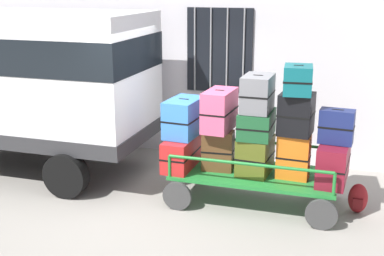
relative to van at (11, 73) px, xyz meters
name	(u,v)px	position (x,y,z in m)	size (l,w,h in m)	color
ground_plane	(180,201)	(3.24, -0.58, -1.68)	(40.00, 40.00, 0.00)	gray
building_wall	(220,22)	(3.24, 1.75, 0.82)	(12.00, 0.38, 5.00)	silver
van	(11,73)	(0.00, 0.00, 0.00)	(4.83, 2.03, 2.72)	white
luggage_cart	(254,178)	(4.31, -0.30, -1.28)	(2.46, 1.22, 0.48)	#1E722D
cart_railing	(255,155)	(4.31, -0.30, -0.92)	(2.33, 1.08, 0.34)	#1E722D
suitcase_left_bottom	(183,151)	(3.21, -0.32, -0.97)	(0.41, 1.01, 0.47)	#B21E1E
suitcase_left_middle	(184,117)	(3.21, -0.27, -0.45)	(0.49, 0.77, 0.57)	#3372C6
suitcase_midleft_bottom	(218,150)	(3.76, -0.34, -0.90)	(0.48, 0.32, 0.61)	brown
suitcase_midleft_middle	(219,110)	(3.76, -0.28, -0.30)	(0.42, 0.72, 0.60)	#CC4C72
suitcase_center_bottom	(255,155)	(4.31, -0.31, -0.93)	(0.51, 0.64, 0.55)	#4C5119
suitcase_center_middle	(257,124)	(4.31, -0.27, -0.46)	(0.47, 0.70, 0.38)	#194C28
suitcase_center_top	(258,93)	(4.31, -0.29, -0.01)	(0.42, 0.62, 0.52)	slate
suitcase_midright_bottom	(293,157)	(4.86, -0.34, -0.88)	(0.48, 0.32, 0.64)	orange
suitcase_midright_middle	(296,114)	(4.86, -0.28, -0.27)	(0.50, 0.52, 0.59)	black
suitcase_midright_top	(298,80)	(4.86, -0.33, 0.23)	(0.43, 0.54, 0.40)	#0F5960
suitcase_right_bottom	(334,162)	(5.42, -0.28, -0.92)	(0.46, 0.91, 0.57)	maroon
suitcase_right_middle	(336,127)	(5.42, -0.31, -0.39)	(0.49, 0.30, 0.48)	navy
backpack	(358,198)	(5.79, -0.20, -1.46)	(0.27, 0.22, 0.44)	maroon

